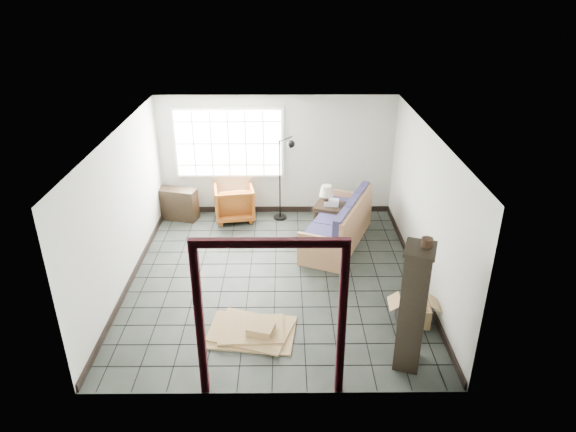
{
  "coord_description": "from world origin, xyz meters",
  "views": [
    {
      "loc": [
        0.17,
        -7.68,
        4.85
      ],
      "look_at": [
        0.23,
        0.3,
        1.05
      ],
      "focal_mm": 32.0,
      "sensor_mm": 36.0,
      "label": 1
    }
  ],
  "objects_px": {
    "armchair": "(234,200)",
    "tall_shelf": "(413,307)",
    "futon_sofa": "(340,227)",
    "side_table": "(329,210)"
  },
  "relations": [
    {
      "from": "armchair",
      "to": "tall_shelf",
      "type": "xyz_separation_m",
      "value": [
        2.76,
        -4.58,
        0.49
      ]
    },
    {
      "from": "armchair",
      "to": "side_table",
      "type": "height_order",
      "value": "armchair"
    },
    {
      "from": "armchair",
      "to": "side_table",
      "type": "xyz_separation_m",
      "value": [
        1.99,
        -0.65,
        0.08
      ]
    },
    {
      "from": "futon_sofa",
      "to": "side_table",
      "type": "bearing_deg",
      "value": 132.23
    },
    {
      "from": "armchair",
      "to": "tall_shelf",
      "type": "distance_m",
      "value": 5.37
    },
    {
      "from": "futon_sofa",
      "to": "armchair",
      "type": "height_order",
      "value": "futon_sofa"
    },
    {
      "from": "armchair",
      "to": "tall_shelf",
      "type": "relative_size",
      "value": 0.47
    },
    {
      "from": "armchair",
      "to": "side_table",
      "type": "relative_size",
      "value": 1.19
    },
    {
      "from": "side_table",
      "to": "tall_shelf",
      "type": "distance_m",
      "value": 4.03
    },
    {
      "from": "futon_sofa",
      "to": "side_table",
      "type": "relative_size",
      "value": 3.33
    }
  ]
}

